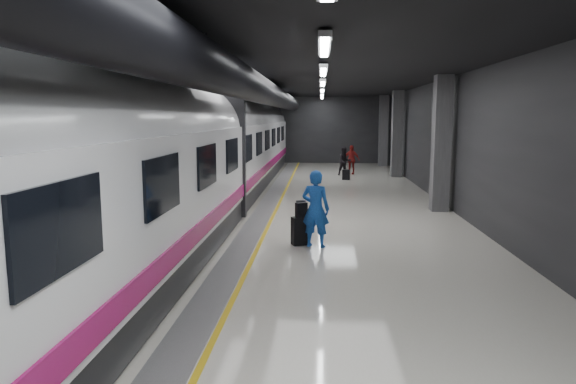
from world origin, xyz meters
name	(u,v)px	position (x,y,z in m)	size (l,w,h in m)	color
ground	(302,221)	(0.00, 0.00, 0.00)	(40.00, 40.00, 0.00)	silver
platform_hall	(295,104)	(-0.29, 0.96, 3.54)	(10.02, 40.02, 4.51)	black
train	(196,152)	(-3.25, 0.00, 2.07)	(3.05, 38.00, 4.05)	black
traveler_main	(316,209)	(0.44, -3.16, 0.94)	(0.69, 0.45, 1.88)	blue
suitcase_main	(301,231)	(0.07, -2.98, 0.35)	(0.43, 0.27, 0.69)	black
shoulder_bag	(301,210)	(0.09, -3.02, 0.88)	(0.28, 0.15, 0.37)	black
traveler_far_a	(345,161)	(1.84, 12.31, 0.77)	(0.74, 0.58, 1.53)	black
traveler_far_b	(351,160)	(2.24, 13.11, 0.80)	(0.93, 0.39, 1.59)	maroon
suitcase_far	(346,175)	(1.84, 10.40, 0.26)	(0.35, 0.23, 0.52)	black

